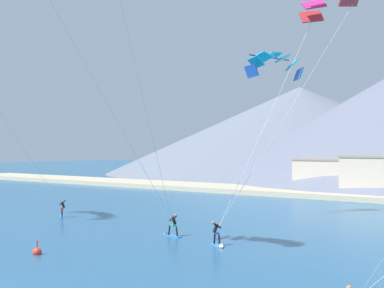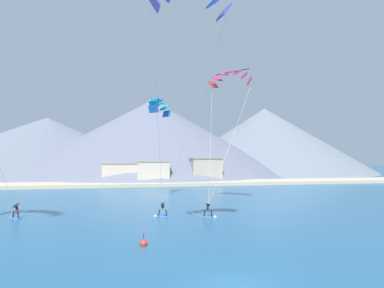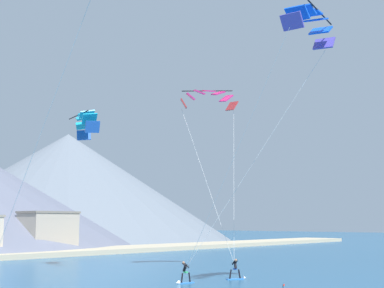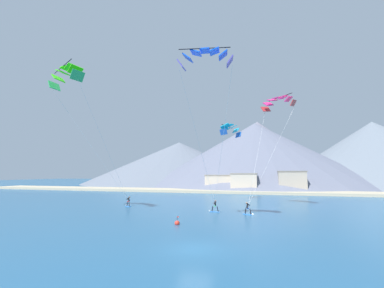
{
  "view_description": "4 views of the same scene",
  "coord_description": "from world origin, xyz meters",
  "views": [
    {
      "loc": [
        23.65,
        -11.69,
        6.57
      ],
      "look_at": [
        -0.88,
        19.45,
        6.89
      ],
      "focal_mm": 50.0,
      "sensor_mm": 36.0,
      "label": 1
    },
    {
      "loc": [
        -4.83,
        -14.22,
        6.49
      ],
      "look_at": [
        0.89,
        17.19,
        7.91
      ],
      "focal_mm": 28.0,
      "sensor_mm": 36.0,
      "label": 2
    },
    {
      "loc": [
        -33.42,
        -10.32,
        4.74
      ],
      "look_at": [
        -3.96,
        16.34,
        10.53
      ],
      "focal_mm": 50.0,
      "sensor_mm": 36.0,
      "label": 3
    },
    {
      "loc": [
        5.35,
        -19.2,
        5.67
      ],
      "look_at": [
        -3.65,
        11.92,
        9.34
      ],
      "focal_mm": 24.0,
      "sensor_mm": 36.0,
      "label": 4
    }
  ],
  "objects": [
    {
      "name": "kitesurfer_near_lead",
      "position": [
        2.89,
        17.44,
        0.54
      ],
      "size": [
        1.7,
        1.24,
        1.77
      ],
      "color": "#337FDB",
      "rests_on": "ground"
    },
    {
      "name": "parafoil_kite_distant_high_outer",
      "position": [
        -1.54,
        32.9,
        14.69
      ],
      "size": [
        3.92,
        5.8,
        2.54
      ],
      "color": "#2154B0"
    },
    {
      "name": "shore_building_promenade_mid",
      "position": [
        -8.81,
        61.2,
        2.58
      ],
      "size": [
        8.79,
        5.69,
        5.13
      ],
      "color": "beige",
      "rests_on": "ground"
    },
    {
      "name": "mountain_peak_central_summit",
      "position": [
        -41.91,
        118.18,
        11.52
      ],
      "size": [
        102.9,
        102.9,
        23.03
      ],
      "color": "slate",
      "rests_on": "ground"
    },
    {
      "name": "mountain_peak_far_spur",
      "position": [
        0.71,
        103.18,
        14.5
      ],
      "size": [
        100.49,
        100.49,
        29.0
      ],
      "color": "slate",
      "rests_on": "ground"
    },
    {
      "name": "kitesurfer_mid_center",
      "position": [
        -2.29,
        18.75,
        0.52
      ],
      "size": [
        1.77,
        0.67,
        1.73
      ],
      "color": "#337FDB",
      "rests_on": "ground"
    },
    {
      "name": "shore_building_quay_east",
      "position": [
        -1.06,
        58.32,
        2.84
      ],
      "size": [
        7.69,
        5.43,
        5.65
      ],
      "color": "beige",
      "rests_on": "ground"
    },
    {
      "name": "mountain_peak_west_ridge",
      "position": [
        51.82,
        113.04,
        14.39
      ],
      "size": [
        89.52,
        89.52,
        28.77
      ],
      "color": "slate",
      "rests_on": "ground"
    },
    {
      "name": "race_marker_buoy",
      "position": [
        -4.34,
        8.36,
        0.16
      ],
      "size": [
        0.56,
        0.56,
        1.02
      ],
      "color": "red",
      "rests_on": "ground"
    },
    {
      "name": "kitesurfer_near_trail",
      "position": [
        -17.63,
        20.7,
        0.54
      ],
      "size": [
        1.64,
        1.35,
        1.78
      ],
      "color": "#337FDB",
      "rests_on": "ground"
    },
    {
      "name": "shoreline_strip",
      "position": [
        0.0,
        56.71,
        0.35
      ],
      "size": [
        180.0,
        10.0,
        0.7
      ],
      "primitive_type": "cube",
      "color": "#BCAD8E",
      "rests_on": "ground"
    },
    {
      "name": "parafoil_kite_near_lead",
      "position": [
        7.54,
        24.44,
        17.36
      ],
      "size": [
        7.56,
        9.27,
        17.0
      ],
      "color": "red"
    },
    {
      "name": "mountain_peak_east_shoulder",
      "position": [
        1.42,
        117.48,
        16.23
      ],
      "size": [
        84.54,
        84.54,
        32.45
      ],
      "color": "slate",
      "rests_on": "ground"
    },
    {
      "name": "shore_building_harbour_front",
      "position": [
        12.31,
        60.33,
        3.16
      ],
      "size": [
        7.78,
        5.65,
        6.3
      ],
      "color": "#A89E8E",
      "rests_on": "ground"
    }
  ]
}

